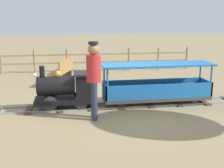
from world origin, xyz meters
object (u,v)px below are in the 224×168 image
passenger_car (157,88)px  locomotive (69,88)px  conductor_person (94,74)px  park_bench (62,71)px

passenger_car → locomotive: bearing=90.0°
passenger_car → conductor_person: bearing=116.2°
locomotive → passenger_car: 2.12m
conductor_person → passenger_car: bearing=-63.8°
passenger_car → park_bench: size_ratio=1.99×
locomotive → passenger_car: locomotive is taller
passenger_car → park_bench: passenger_car is taller
conductor_person → locomotive: bearing=33.2°
locomotive → conductor_person: size_ratio=0.89×
locomotive → park_bench: (2.54, 0.17, -0.07)m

